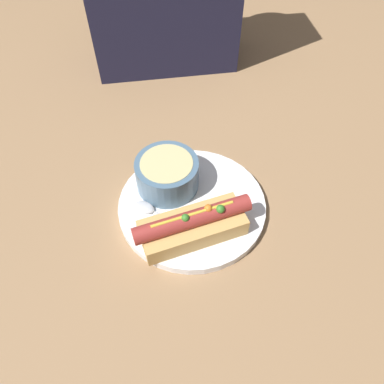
% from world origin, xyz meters
% --- Properties ---
extents(ground_plane, '(4.00, 4.00, 0.00)m').
position_xyz_m(ground_plane, '(0.00, 0.00, 0.00)').
color(ground_plane, '#93704C').
extents(dinner_plate, '(0.25, 0.25, 0.02)m').
position_xyz_m(dinner_plate, '(0.00, 0.00, 0.01)').
color(dinner_plate, white).
rests_on(dinner_plate, ground_plane).
extents(hot_dog, '(0.19, 0.10, 0.06)m').
position_xyz_m(hot_dog, '(-0.01, -0.06, 0.04)').
color(hot_dog, tan).
rests_on(hot_dog, dinner_plate).
extents(soup_bowl, '(0.11, 0.11, 0.06)m').
position_xyz_m(soup_bowl, '(-0.04, 0.05, 0.05)').
color(soup_bowl, slate).
rests_on(soup_bowl, dinner_plate).
extents(spoon, '(0.12, 0.10, 0.01)m').
position_xyz_m(spoon, '(-0.07, -0.01, 0.02)').
color(spoon, '#B7B7BC').
rests_on(spoon, dinner_plate).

